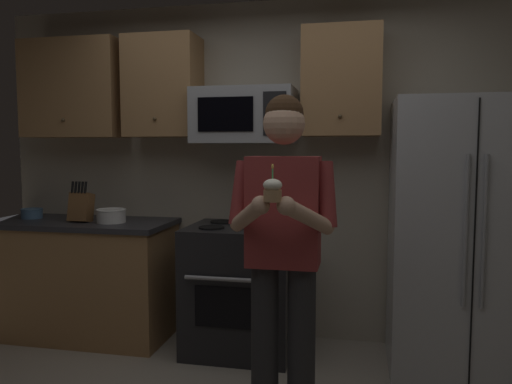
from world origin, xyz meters
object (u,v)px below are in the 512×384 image
Objects in this scene: knife_block at (81,207)px; person at (283,241)px; microwave at (244,116)px; cupcake at (273,190)px; oven_range at (241,288)px; bowl_small_colored at (32,213)px; refrigerator at (462,237)px; bowl_large_white at (111,215)px.

person is (1.71, -0.87, -0.04)m from knife_block.
knife_block is 1.92m from person.
microwave reaches higher than cupcake.
bowl_small_colored is at bearing 178.35° from oven_range.
refrigerator is at bearing 48.51° from cupcake.
cupcake is (-1.05, -1.19, 0.39)m from refrigerator.
cupcake is at bearing -35.09° from knife_block.
refrigerator reaches higher than person.
knife_block is 1.88× the size of bowl_small_colored.
oven_range is 0.52× the size of refrigerator.
cupcake is (2.20, -1.28, 0.33)m from bowl_small_colored.
oven_range is at bearing -90.02° from microwave.
oven_range is 0.53× the size of person.
refrigerator is at bearing -1.50° from oven_range.
cupcake reaches higher than bowl_small_colored.
microwave is 1.48m from cupcake.
microwave reaches higher than oven_range.
refrigerator is at bearing -0.20° from knife_block.
bowl_small_colored is 0.98× the size of cupcake.
oven_range is at bearing 1.35° from knife_block.
microwave is 0.42× the size of person.
microwave is at bearing 89.98° from oven_range.
person reaches higher than bowl_large_white.
knife_block is at bearing -173.25° from microwave.
bowl_large_white is at bearing -171.66° from microwave.
knife_block reaches higher than oven_range.
bowl_large_white is at bearing 0.29° from knife_block.
refrigerator is 3.25m from bowl_small_colored.
bowl_small_colored is at bearing 170.73° from knife_block.
knife_block reaches higher than bowl_small_colored.
bowl_small_colored is (-1.75, -0.07, -0.76)m from microwave.
microwave is 1.44m from knife_block.
cupcake reaches higher than bowl_large_white.
refrigerator is 10.35× the size of cupcake.
refrigerator reaches higher than cupcake.
microwave is 1.91m from bowl_small_colored.
knife_block is (-1.26, -0.03, 0.57)m from oven_range.
bowl_small_colored is (-0.74, 0.08, -0.01)m from bowl_large_white.
microwave is at bearing 8.34° from bowl_large_white.
oven_range is 1.55m from cupcake.
cupcake is at bearing -71.59° from microwave.
microwave is 1.26m from bowl_large_white.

